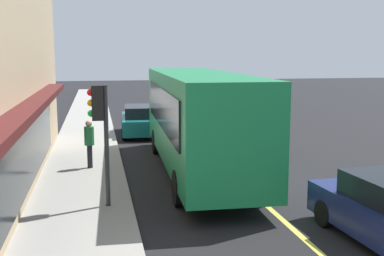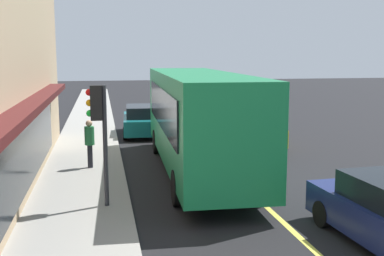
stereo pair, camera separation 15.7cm
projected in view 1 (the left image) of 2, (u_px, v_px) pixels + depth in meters
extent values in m
plane|color=black|center=(233.00, 176.00, 16.35)|extent=(120.00, 120.00, 0.00)
cube|color=#9E9B93|center=(82.00, 181.00, 15.36)|extent=(80.00, 2.79, 0.15)
cube|color=#D8D14C|center=(233.00, 176.00, 16.35)|extent=(36.00, 0.16, 0.01)
cube|color=#4C1919|center=(31.00, 107.00, 12.27)|extent=(15.88, 0.70, 0.20)
cube|color=black|center=(24.00, 156.00, 12.42)|extent=(13.62, 0.08, 2.00)
cube|color=#197F47|center=(197.00, 116.00, 16.46)|extent=(11.08, 2.88, 3.00)
cube|color=black|center=(177.00, 93.00, 21.71)|extent=(0.19, 2.10, 1.80)
cube|color=black|center=(162.00, 108.00, 15.90)|extent=(8.80, 0.36, 1.32)
cube|color=black|center=(235.00, 106.00, 16.31)|extent=(8.80, 0.36, 1.32)
cube|color=#0CF259|center=(176.00, 74.00, 21.64)|extent=(0.15, 1.90, 0.36)
cube|color=#2D2D33|center=(176.00, 128.00, 22.06)|extent=(0.24, 2.40, 0.40)
cylinder|color=black|center=(156.00, 142.00, 19.94)|extent=(1.01, 0.33, 1.00)
cylinder|color=black|center=(209.00, 140.00, 20.30)|extent=(1.01, 0.33, 1.00)
cylinder|color=black|center=(179.00, 188.00, 13.08)|extent=(1.01, 0.33, 1.00)
cylinder|color=black|center=(258.00, 184.00, 13.44)|extent=(1.01, 0.33, 1.00)
cylinder|color=#2D2D33|center=(107.00, 147.00, 12.42)|extent=(0.12, 0.12, 3.20)
cube|color=black|center=(98.00, 103.00, 12.20)|extent=(0.30, 0.30, 0.90)
sphere|color=red|center=(90.00, 92.00, 12.13)|extent=(0.18, 0.18, 0.18)
sphere|color=orange|center=(91.00, 103.00, 12.17)|extent=(0.18, 0.18, 0.18)
sphere|color=green|center=(91.00, 113.00, 12.21)|extent=(0.18, 0.18, 0.18)
cube|color=#14666B|center=(140.00, 123.00, 24.49)|extent=(4.39, 2.03, 0.75)
cube|color=black|center=(140.00, 111.00, 24.24)|extent=(2.49, 1.64, 0.55)
cylinder|color=black|center=(124.00, 125.00, 25.80)|extent=(0.65, 0.26, 0.64)
cylinder|color=black|center=(154.00, 124.00, 26.03)|extent=(0.65, 0.26, 0.64)
cylinder|color=black|center=(124.00, 134.00, 23.03)|extent=(0.65, 0.26, 0.64)
cylinder|color=black|center=(158.00, 133.00, 23.26)|extent=(0.65, 0.26, 0.64)
cube|color=yellow|center=(250.00, 132.00, 21.79)|extent=(4.33, 1.86, 0.75)
cube|color=black|center=(249.00, 118.00, 21.83)|extent=(2.43, 1.55, 0.55)
cylinder|color=black|center=(279.00, 143.00, 20.63)|extent=(0.64, 0.23, 0.64)
cylinder|color=black|center=(243.00, 144.00, 20.29)|extent=(0.64, 0.23, 0.64)
cylinder|color=black|center=(256.00, 132.00, 23.37)|extent=(0.64, 0.23, 0.64)
cylinder|color=black|center=(224.00, 134.00, 23.03)|extent=(0.64, 0.23, 0.64)
cylinder|color=black|center=(325.00, 213.00, 11.52)|extent=(0.65, 0.26, 0.64)
cylinder|color=black|center=(383.00, 208.00, 11.93)|extent=(0.65, 0.26, 0.64)
cylinder|color=black|center=(90.00, 156.00, 16.80)|extent=(0.18, 0.18, 0.82)
cylinder|color=#26723F|center=(89.00, 136.00, 16.69)|extent=(0.34, 0.34, 0.65)
sphere|color=tan|center=(89.00, 123.00, 16.62)|extent=(0.23, 0.23, 0.23)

